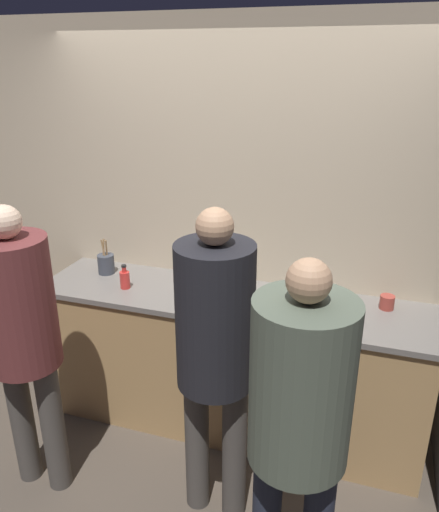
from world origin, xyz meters
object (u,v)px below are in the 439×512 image
object	(u,v)px
person_left	(22,328)
utensil_crock	(106,264)
fruit_bowl	(218,276)
bottle_red	(125,279)
person_center	(215,343)
person_right	(300,409)
cup_red	(387,302)

from	to	relation	value
person_left	utensil_crock	distance (m)	0.92
fruit_bowl	utensil_crock	size ratio (longest dim) A/B	1.16
person_left	utensil_crock	bearing A→B (deg)	92.17
person_left	utensil_crock	world-z (taller)	person_left
person_left	bottle_red	xyz separation A→B (m)	(0.20, 0.74, -0.01)
person_center	bottle_red	bearing A→B (deg)	143.25
person_right	fruit_bowl	distance (m)	1.44
fruit_bowl	utensil_crock	xyz separation A→B (m)	(-0.78, -0.10, 0.03)
bottle_red	person_center	bearing A→B (deg)	-36.75
person_left	bottle_red	distance (m)	0.77
person_left	bottle_red	size ratio (longest dim) A/B	10.53
fruit_bowl	utensil_crock	bearing A→B (deg)	-172.77
person_center	person_left	bearing A→B (deg)	-172.67
utensil_crock	bottle_red	bearing A→B (deg)	-36.57
utensil_crock	cup_red	bearing A→B (deg)	1.51
person_center	person_right	size ratio (longest dim) A/B	1.03
fruit_bowl	person_left	bearing A→B (deg)	-126.04
person_right	bottle_red	world-z (taller)	person_right
person_left	utensil_crock	size ratio (longest dim) A/B	6.87
person_right	utensil_crock	world-z (taller)	person_right
person_right	bottle_red	bearing A→B (deg)	143.46
person_left	person_right	bearing A→B (deg)	-8.05
person_right	cup_red	size ratio (longest dim) A/B	19.71
person_center	bottle_red	distance (m)	1.03
bottle_red	person_left	bearing A→B (deg)	-105.31
person_center	fruit_bowl	size ratio (longest dim) A/B	6.06
person_right	cup_red	world-z (taller)	person_right
person_left	fruit_bowl	bearing A→B (deg)	53.96
bottle_red	cup_red	world-z (taller)	bottle_red
person_left	person_right	world-z (taller)	person_left
person_right	bottle_red	size ratio (longest dim) A/B	10.49
utensil_crock	cup_red	size ratio (longest dim) A/B	2.88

